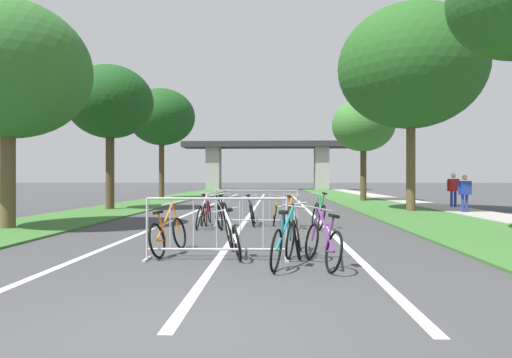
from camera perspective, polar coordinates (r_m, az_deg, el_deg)
The scene contains 29 objects.
ground_plane at distance 4.15m, azimuth -11.67°, elevation -19.11°, with size 300.00×300.00×0.00m, color #3D3D3F.
grass_verge_left at distance 29.75m, azimuth -11.08°, elevation -2.54°, with size 3.38×61.33×0.05m, color #386B2D.
grass_verge_right at distance 29.36m, azimuth 12.37°, elevation -2.58°, with size 3.38×61.33×0.05m, color #386B2D.
sidewalk_path_right at distance 29.92m, azimuth 17.27°, elevation -2.50°, with size 1.79×61.33×0.08m, color #9E9B93.
lane_stripe_center at distance 21.61m, azimuth -0.08°, elevation -3.57°, with size 0.14×35.48×0.01m, color silver.
lane_stripe_right_lane at distance 21.63m, azimuth 6.22°, elevation -3.57°, with size 0.14×35.48×0.01m, color silver.
lane_stripe_left_lane at distance 21.84m, azimuth -6.32°, elevation -3.53°, with size 0.14×35.48×0.01m, color silver.
overpass_bridge at distance 54.58m, azimuth 1.46°, elevation 3.12°, with size 20.71×3.94×5.89m.
tree_left_oak_mid at distance 13.87m, azimuth -29.31°, elevation 12.13°, with size 4.32×4.32×6.12m.
tree_left_cypress_far at distance 20.61m, azimuth -18.29°, elevation 9.34°, with size 3.74×3.74×6.32m.
tree_left_maple_mid at distance 31.00m, azimuth -12.06°, elevation 7.78°, with size 4.52×4.52×7.49m.
tree_right_pine_far at distance 19.79m, azimuth 19.31°, elevation 13.42°, with size 5.93×5.93×8.48m.
tree_right_oak_near at distance 27.64m, azimuth 13.66°, elevation 6.74°, with size 3.77×3.77×6.22m.
crowd_barrier_nearest at distance 7.48m, azimuth -5.08°, elevation -6.42°, with size 2.41×0.50×1.05m.
crowd_barrier_second at distance 12.63m, azimuth 0.02°, elevation -3.78°, with size 2.41×0.50×1.05m.
bicycle_white_0 at distance 8.03m, azimuth 5.23°, elevation -7.02°, with size 0.55×1.63×0.93m.
bicycle_orange_1 at distance 8.26m, azimuth -11.22°, elevation -6.99°, with size 0.48×1.69×0.95m.
bicycle_black_2 at distance 12.35m, azimuth -4.34°, elevation -4.55°, with size 0.50×1.70×0.98m.
bicycle_blue_3 at distance 13.01m, azimuth -0.52°, elevation -4.40°, with size 0.44×1.61×0.91m.
bicycle_teal_4 at distance 7.00m, azimuth 3.62°, elevation -8.13°, with size 0.62×1.67×0.94m.
bicycle_red_5 at distance 13.34m, azimuth -6.34°, elevation -4.18°, with size 0.52×1.76×0.96m.
bicycle_yellow_6 at distance 13.24m, azimuth 2.48°, elevation -4.32°, with size 0.53×1.63×0.92m.
bicycle_green_7 at distance 12.33m, azimuth 8.06°, elevation -4.53°, with size 0.46×1.77×1.00m.
bicycle_silver_8 at distance 12.37m, azimuth -7.04°, elevation -4.55°, with size 0.42×1.64×0.98m.
bicycle_purple_9 at distance 7.04m, azimuth 8.57°, elevation -8.18°, with size 0.51×1.71×0.92m.
bicycle_white_10 at distance 7.87m, azimuth -3.06°, elevation -7.39°, with size 0.69×1.67×0.86m.
bicycle_orange_11 at distance 12.09m, azimuth 4.25°, elevation -4.70°, with size 0.52×1.68×0.95m.
pedestrian_strolling at distance 22.17m, azimuth 24.08°, elevation -0.96°, with size 0.58×0.30×1.61m.
pedestrian_waiting at distance 18.85m, azimuth 25.29°, elevation -1.32°, with size 0.55×0.29×1.51m.
Camera 1 is at (0.96, -3.80, 1.36)m, focal length 31.06 mm.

